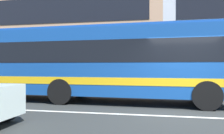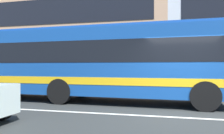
# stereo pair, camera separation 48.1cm
# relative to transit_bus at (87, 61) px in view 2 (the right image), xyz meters

# --- Properties ---
(ground_plane) EXTENTS (160.00, 160.00, 0.00)m
(ground_plane) POSITION_rel_transit_bus_xyz_m (3.88, -2.47, -1.70)
(ground_plane) COLOR #2D3130
(lane_centre_line) EXTENTS (60.00, 0.16, 0.01)m
(lane_centre_line) POSITION_rel_transit_bus_xyz_m (3.88, -2.47, -1.70)
(lane_centre_line) COLOR silver
(lane_centre_line) RESTS_ON ground_plane
(apartment_block_left) EXTENTS (23.83, 10.90, 10.18)m
(apartment_block_left) POSITION_rel_transit_bus_xyz_m (-8.65, 12.84, 3.39)
(apartment_block_left) COLOR tan
(apartment_block_left) RESTS_ON ground_plane
(transit_bus) EXTENTS (11.39, 2.88, 3.09)m
(transit_bus) POSITION_rel_transit_bus_xyz_m (0.00, 0.00, 0.00)
(transit_bus) COLOR #164997
(transit_bus) RESTS_ON ground_plane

